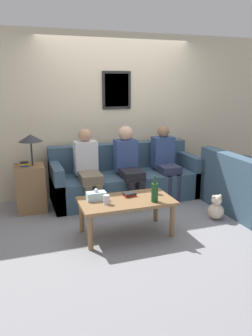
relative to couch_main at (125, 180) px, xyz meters
The scene contains 15 objects.
ground_plane 0.59m from the couch_main, 90.00° to the right, with size 16.00×16.00×0.00m, color gray.
wall_back 1.10m from the couch_main, 90.00° to the left, with size 9.00×0.08×2.60m.
couch_main is the anchor object (origin of this frame).
couch_side 1.88m from the couch_main, 37.35° to the right, with size 0.85×1.42×0.85m.
coffee_table 1.34m from the couch_main, 108.10° to the right, with size 1.13×0.60×0.45m.
side_table_with_lamp 1.47m from the couch_main, behind, with size 0.42×0.41×1.12m.
wine_bottle 1.48m from the couch_main, 94.68° to the right, with size 0.08×0.08×0.32m.
drinking_glass 1.51m from the couch_main, 116.99° to the right, with size 0.07×0.07×0.11m.
book_stack 1.22m from the couch_main, 106.06° to the right, with size 0.17×0.13×0.04m.
soda_can 1.20m from the couch_main, 90.02° to the right, with size 0.07×0.07×0.12m.
tissue_box 1.41m from the couch_main, 123.11° to the right, with size 0.23×0.12×0.14m.
person_left 0.73m from the couch_main, 165.73° to the right, with size 0.34×0.66×1.16m.
person_middle 0.39m from the couch_main, 93.00° to the right, with size 0.34×0.65×1.18m.
person_right 0.74m from the couch_main, 11.66° to the right, with size 0.34×0.58×1.15m.
teddy_bear 1.53m from the couch_main, 53.76° to the right, with size 0.22×0.22×0.35m.
Camera 1 is at (-1.63, -4.29, 1.83)m, focal length 35.00 mm.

